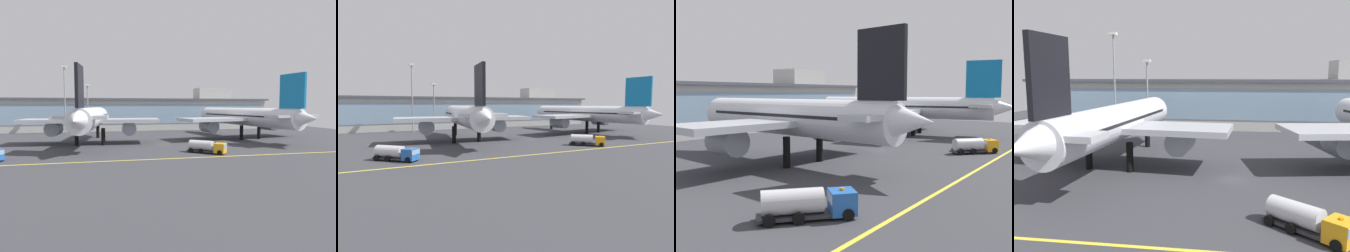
% 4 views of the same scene
% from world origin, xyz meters
% --- Properties ---
extents(ground_plane, '(180.00, 180.00, 0.00)m').
position_xyz_m(ground_plane, '(0.00, 0.00, 0.00)').
color(ground_plane, '#38383D').
extents(taxiway_centreline_stripe, '(144.00, 0.50, 0.01)m').
position_xyz_m(taxiway_centreline_stripe, '(0.00, -22.00, 0.01)').
color(taxiway_centreline_stripe, yellow).
rests_on(taxiway_centreline_stripe, ground).
extents(terminal_building, '(122.27, 14.00, 19.40)m').
position_xyz_m(terminal_building, '(1.58, 50.89, 7.58)').
color(terminal_building, beige).
rests_on(terminal_building, ground).
extents(airliner_near_left, '(39.13, 51.54, 20.02)m').
position_xyz_m(airliner_near_left, '(-19.45, 5.00, 7.34)').
color(airliner_near_left, black).
rests_on(airliner_near_left, ground).
extents(airliner_near_right, '(45.49, 56.82, 19.61)m').
position_xyz_m(airliner_near_right, '(30.15, 8.81, 7.17)').
color(airliner_near_right, black).
rests_on(airliner_near_right, ground).
extents(baggage_tug_near, '(8.43, 7.74, 2.90)m').
position_xyz_m(baggage_tug_near, '(7.54, -17.23, 1.51)').
color(baggage_tug_near, black).
rests_on(baggage_tug_near, ground).
extents(apron_light_mast_west, '(1.80, 1.80, 19.35)m').
position_xyz_m(apron_light_mast_west, '(-22.14, 37.93, 13.06)').
color(apron_light_mast_west, gray).
rests_on(apron_light_mast_west, ground).
extents(apron_light_mast_centre, '(1.80, 1.80, 26.13)m').
position_xyz_m(apron_light_mast_centre, '(-30.49, 36.56, 16.84)').
color(apron_light_mast_centre, gray).
rests_on(apron_light_mast_centre, ground).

